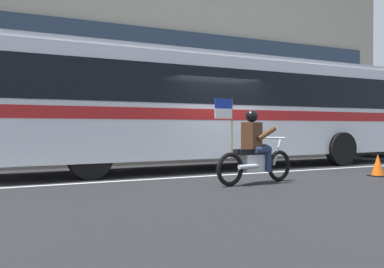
% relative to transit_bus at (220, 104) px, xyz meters
% --- Properties ---
extents(ground_plane, '(60.00, 60.00, 0.00)m').
position_rel_transit_bus_xyz_m(ground_plane, '(-0.69, -1.19, -1.88)').
color(ground_plane, black).
extents(sidewalk_curb, '(28.00, 3.80, 0.15)m').
position_rel_transit_bus_xyz_m(sidewalk_curb, '(-0.69, 3.91, -1.81)').
color(sidewalk_curb, gray).
rests_on(sidewalk_curb, ground_plane).
extents(lane_center_stripe, '(26.60, 0.14, 0.01)m').
position_rel_transit_bus_xyz_m(lane_center_stripe, '(-0.69, -1.79, -1.88)').
color(lane_center_stripe, silver).
rests_on(lane_center_stripe, ground_plane).
extents(transit_bus, '(13.52, 2.97, 3.22)m').
position_rel_transit_bus_xyz_m(transit_bus, '(0.00, 0.00, 0.00)').
color(transit_bus, silver).
rests_on(transit_bus, ground_plane).
extents(motorcycle_with_rider, '(2.18, 0.71, 1.78)m').
position_rel_transit_bus_xyz_m(motorcycle_with_rider, '(-1.26, -3.53, -1.22)').
color(motorcycle_with_rider, black).
rests_on(motorcycle_with_rider, ground_plane).
extents(traffic_cone, '(0.36, 0.36, 0.55)m').
position_rel_transit_bus_xyz_m(traffic_cone, '(2.23, -3.77, -1.63)').
color(traffic_cone, '#EA590F').
rests_on(traffic_cone, ground_plane).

